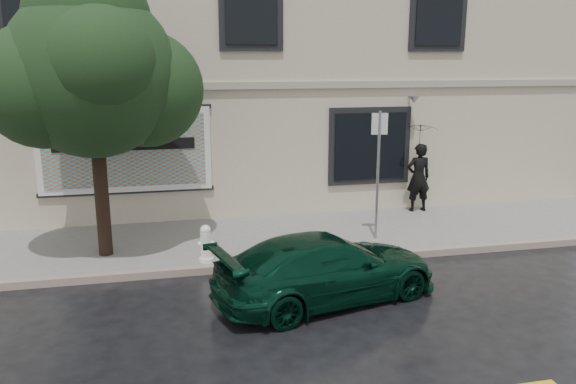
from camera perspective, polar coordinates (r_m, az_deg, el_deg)
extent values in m
plane|color=black|center=(10.48, 0.85, -10.54)|extent=(90.00, 90.00, 0.00)
cube|color=gray|center=(13.43, -2.33, -4.76)|extent=(20.00, 3.50, 0.15)
cube|color=gray|center=(11.81, -0.82, -7.34)|extent=(20.00, 0.18, 0.16)
cube|color=#B7AA93|center=(18.47, -5.62, 10.95)|extent=(20.00, 8.00, 7.00)
cube|color=#9E9984|center=(14.47, -3.67, 10.75)|extent=(20.00, 0.12, 0.18)
cube|color=black|center=(15.45, 8.28, 4.65)|extent=(2.30, 0.10, 2.10)
cube|color=black|center=(15.39, 8.36, 4.62)|extent=(2.00, 0.05, 1.80)
cube|color=black|center=(14.53, -24.44, 15.97)|extent=(1.30, 0.05, 1.20)
cube|color=black|center=(14.43, -3.73, 17.10)|extent=(1.30, 0.05, 1.20)
cube|color=black|center=(15.98, 15.07, 16.32)|extent=(1.30, 0.05, 1.20)
cube|color=white|center=(14.46, -16.22, 4.07)|extent=(4.20, 0.06, 2.10)
cube|color=#D55C2F|center=(14.42, -16.23, 4.05)|extent=(3.90, 0.04, 1.80)
cube|color=black|center=(14.68, -15.95, 0.05)|extent=(4.30, 0.10, 0.10)
cube|color=black|center=(14.37, -16.49, 8.23)|extent=(4.30, 0.10, 0.10)
cube|color=black|center=(14.37, -16.28, 4.62)|extent=(3.40, 0.02, 0.28)
imported|color=#08301F|center=(10.16, 3.97, -7.68)|extent=(4.47, 2.80, 1.21)
imported|color=black|center=(15.78, 13.11, 1.45)|extent=(0.69, 0.45, 1.88)
imported|color=black|center=(15.57, 13.36, 6.16)|extent=(1.27, 1.27, 0.74)
cylinder|color=black|center=(12.42, -18.41, -0.13)|extent=(0.29, 0.29, 2.69)
sphere|color=black|center=(12.12, -19.28, 11.29)|extent=(3.39, 3.39, 3.39)
cylinder|color=white|center=(11.86, -8.29, -6.79)|extent=(0.30, 0.30, 0.08)
cylinder|color=white|center=(11.76, -8.34, -5.34)|extent=(0.22, 0.22, 0.55)
sphere|color=white|center=(11.66, -8.39, -3.86)|extent=(0.22, 0.22, 0.22)
cylinder|color=white|center=(11.75, -8.34, -5.22)|extent=(0.32, 0.10, 0.10)
cylinder|color=gray|center=(12.99, 9.10, 1.59)|extent=(0.06, 0.06, 2.97)
cube|color=silver|center=(12.81, 9.30, 6.85)|extent=(0.36, 0.08, 0.48)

